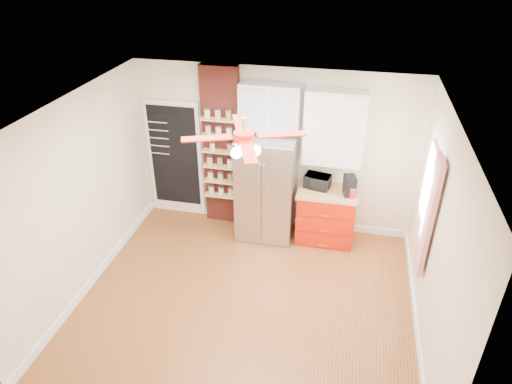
% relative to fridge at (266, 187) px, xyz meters
% --- Properties ---
extents(floor, '(4.50, 4.50, 0.00)m').
position_rel_fridge_xyz_m(floor, '(0.05, -1.63, -0.88)').
color(floor, brown).
rests_on(floor, ground).
extents(ceiling, '(4.50, 4.50, 0.00)m').
position_rel_fridge_xyz_m(ceiling, '(0.05, -1.63, 1.83)').
color(ceiling, white).
rests_on(ceiling, wall_back).
extents(wall_back, '(4.50, 0.02, 2.70)m').
position_rel_fridge_xyz_m(wall_back, '(0.05, 0.37, 0.48)').
color(wall_back, beige).
rests_on(wall_back, floor).
extents(wall_front, '(4.50, 0.02, 2.70)m').
position_rel_fridge_xyz_m(wall_front, '(0.05, -3.63, 0.48)').
color(wall_front, beige).
rests_on(wall_front, floor).
extents(wall_left, '(0.02, 4.00, 2.70)m').
position_rel_fridge_xyz_m(wall_left, '(-2.20, -1.63, 0.48)').
color(wall_left, beige).
rests_on(wall_left, floor).
extents(wall_right, '(0.02, 4.00, 2.70)m').
position_rel_fridge_xyz_m(wall_right, '(2.30, -1.63, 0.48)').
color(wall_right, beige).
rests_on(wall_right, floor).
extents(chalkboard, '(0.95, 0.05, 1.95)m').
position_rel_fridge_xyz_m(chalkboard, '(-1.65, 0.33, 0.23)').
color(chalkboard, white).
rests_on(chalkboard, wall_back).
extents(brick_pillar, '(0.60, 0.16, 2.70)m').
position_rel_fridge_xyz_m(brick_pillar, '(-0.80, 0.29, 0.48)').
color(brick_pillar, maroon).
rests_on(brick_pillar, floor).
extents(fridge, '(0.90, 0.70, 1.75)m').
position_rel_fridge_xyz_m(fridge, '(0.00, 0.00, 0.00)').
color(fridge, '#B5B5BA').
rests_on(fridge, floor).
extents(upper_glass_cabinet, '(0.90, 0.35, 0.70)m').
position_rel_fridge_xyz_m(upper_glass_cabinet, '(0.00, 0.20, 1.27)').
color(upper_glass_cabinet, white).
rests_on(upper_glass_cabinet, wall_back).
extents(red_cabinet, '(0.94, 0.64, 0.90)m').
position_rel_fridge_xyz_m(red_cabinet, '(0.97, 0.05, -0.42)').
color(red_cabinet, red).
rests_on(red_cabinet, floor).
extents(upper_shelf_unit, '(0.90, 0.30, 1.15)m').
position_rel_fridge_xyz_m(upper_shelf_unit, '(0.97, 0.22, 1.00)').
color(upper_shelf_unit, white).
rests_on(upper_shelf_unit, wall_back).
extents(window, '(0.04, 0.75, 1.05)m').
position_rel_fridge_xyz_m(window, '(2.28, -0.73, 0.68)').
color(window, white).
rests_on(window, wall_right).
extents(curtain, '(0.06, 0.40, 1.55)m').
position_rel_fridge_xyz_m(curtain, '(2.23, -1.28, 0.57)').
color(curtain, red).
rests_on(curtain, wall_right).
extents(ceiling_fan, '(1.40, 1.40, 0.44)m').
position_rel_fridge_xyz_m(ceiling_fan, '(0.05, -1.63, 1.55)').
color(ceiling_fan, silver).
rests_on(ceiling_fan, ceiling).
extents(toaster_oven, '(0.43, 0.34, 0.22)m').
position_rel_fridge_xyz_m(toaster_oven, '(0.78, 0.13, 0.13)').
color(toaster_oven, black).
rests_on(toaster_oven, red_cabinet).
extents(coffee_maker, '(0.22, 0.26, 0.31)m').
position_rel_fridge_xyz_m(coffee_maker, '(1.28, 0.01, 0.18)').
color(coffee_maker, black).
rests_on(coffee_maker, red_cabinet).
extents(canister_left, '(0.10, 0.10, 0.15)m').
position_rel_fridge_xyz_m(canister_left, '(1.34, -0.08, 0.10)').
color(canister_left, red).
rests_on(canister_left, red_cabinet).
extents(canister_right, '(0.11, 0.11, 0.15)m').
position_rel_fridge_xyz_m(canister_right, '(1.29, 0.04, 0.10)').
color(canister_right, '#B3091C').
rests_on(canister_right, red_cabinet).
extents(pantry_jar_oats, '(0.09, 0.09, 0.12)m').
position_rel_fridge_xyz_m(pantry_jar_oats, '(-0.91, 0.13, 0.56)').
color(pantry_jar_oats, beige).
rests_on(pantry_jar_oats, brick_pillar).
extents(pantry_jar_beans, '(0.11, 0.11, 0.12)m').
position_rel_fridge_xyz_m(pantry_jar_beans, '(-0.62, 0.15, 0.56)').
color(pantry_jar_beans, '#9B6F4E').
rests_on(pantry_jar_beans, brick_pillar).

